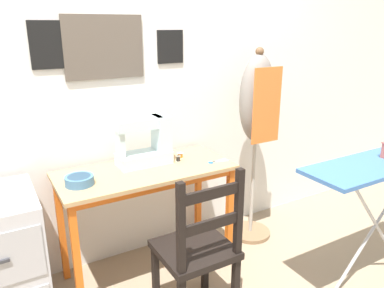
# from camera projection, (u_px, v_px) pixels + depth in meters

# --- Properties ---
(wall_back) EXTENTS (10.00, 0.07, 2.55)m
(wall_back) POSITION_uv_depth(u_px,v_px,m) (124.00, 80.00, 2.46)
(wall_back) COLOR silver
(wall_back) RESTS_ON ground_plane
(sewing_table) EXTENTS (1.11, 0.50, 0.75)m
(sewing_table) POSITION_uv_depth(u_px,v_px,m) (147.00, 185.00, 2.38)
(sewing_table) COLOR tan
(sewing_table) RESTS_ON ground_plane
(sewing_machine) EXTENTS (0.36, 0.17, 0.34)m
(sewing_machine) POSITION_uv_depth(u_px,v_px,m) (147.00, 142.00, 2.41)
(sewing_machine) COLOR silver
(sewing_machine) RESTS_ON sewing_table
(fabric_bowl) EXTENTS (0.16, 0.16, 0.05)m
(fabric_bowl) POSITION_uv_depth(u_px,v_px,m) (79.00, 180.00, 2.12)
(fabric_bowl) COLOR teal
(fabric_bowl) RESTS_ON sewing_table
(scissors) EXTENTS (0.15, 0.05, 0.01)m
(scissors) POSITION_uv_depth(u_px,v_px,m) (215.00, 162.00, 2.47)
(scissors) COLOR silver
(scissors) RESTS_ON sewing_table
(thread_spool_near_machine) EXTENTS (0.03, 0.03, 0.04)m
(thread_spool_near_machine) POSITION_uv_depth(u_px,v_px,m) (178.00, 159.00, 2.48)
(thread_spool_near_machine) COLOR black
(thread_spool_near_machine) RESTS_ON sewing_table
(thread_spool_mid_table) EXTENTS (0.04, 0.04, 0.04)m
(thread_spool_mid_table) POSITION_uv_depth(u_px,v_px,m) (180.00, 155.00, 2.55)
(thread_spool_mid_table) COLOR orange
(thread_spool_mid_table) RESTS_ON sewing_table
(wooden_chair) EXTENTS (0.40, 0.38, 0.94)m
(wooden_chair) POSITION_uv_depth(u_px,v_px,m) (197.00, 251.00, 2.04)
(wooden_chair) COLOR black
(wooden_chair) RESTS_ON ground_plane
(filing_cabinet) EXTENTS (0.45, 0.53, 0.78)m
(filing_cabinet) POSITION_uv_depth(u_px,v_px,m) (0.00, 264.00, 2.02)
(filing_cabinet) COLOR #B7B7BC
(filing_cabinet) RESTS_ON ground_plane
(dress_form) EXTENTS (0.32, 0.32, 1.48)m
(dress_form) POSITION_uv_depth(u_px,v_px,m) (257.00, 111.00, 2.73)
(dress_form) COLOR #846647
(dress_form) RESTS_ON ground_plane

